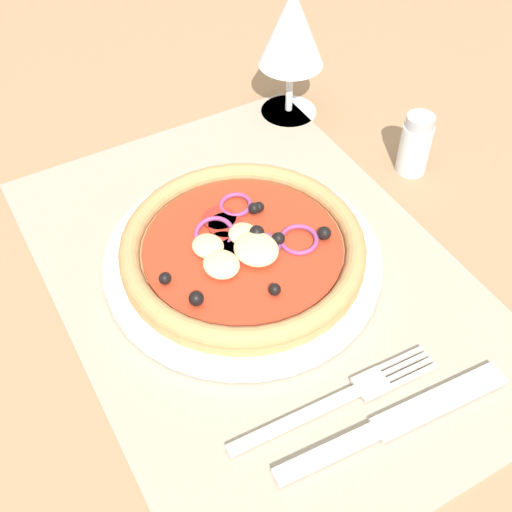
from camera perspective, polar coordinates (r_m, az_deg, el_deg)
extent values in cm
cube|color=#9E7A56|center=(61.10, 0.27, -2.75)|extent=(190.00, 140.00, 2.40)
cube|color=#A39984|center=(60.04, 0.28, -1.89)|extent=(48.42, 33.96, 0.40)
cylinder|color=silver|center=(60.41, -1.12, -0.38)|extent=(25.05, 25.05, 1.17)
cylinder|color=tan|center=(59.61, -1.13, 0.32)|extent=(21.79, 21.79, 1.00)
torus|color=tan|center=(58.98, -1.14, 0.89)|extent=(21.85, 21.85, 1.80)
cylinder|color=#B7381E|center=(59.13, -1.14, 0.75)|extent=(17.87, 17.87, 0.30)
ellipsoid|color=beige|center=(57.98, 0.20, 0.69)|extent=(4.26, 3.84, 1.28)
ellipsoid|color=beige|center=(56.92, -2.98, -0.71)|extent=(3.44, 3.10, 1.03)
ellipsoid|color=beige|center=(58.56, -4.13, 0.87)|extent=(3.05, 2.74, 0.91)
ellipsoid|color=beige|center=(59.49, -0.93, 1.93)|extent=(2.95, 2.66, 0.89)
sphere|color=black|center=(59.19, 0.07, 1.99)|extent=(1.38, 1.38, 1.38)
sphere|color=black|center=(58.88, 1.94, 1.50)|extent=(1.16, 1.16, 1.16)
sphere|color=black|center=(59.58, 5.85, 1.95)|extent=(1.24, 1.24, 1.24)
sphere|color=black|center=(56.29, -7.78, -1.91)|extent=(1.06, 1.06, 1.06)
sphere|color=black|center=(61.86, 0.25, 4.20)|extent=(1.01, 1.01, 1.01)
sphere|color=black|center=(54.47, -5.12, -3.64)|extent=(1.26, 1.26, 1.26)
sphere|color=black|center=(61.66, -0.16, 4.09)|extent=(1.10, 1.10, 1.10)
sphere|color=black|center=(55.03, 1.60, -2.87)|extent=(1.05, 1.05, 1.05)
torus|color=#8E3D75|center=(58.85, 0.60, 1.03)|extent=(3.40, 3.35, 1.28)
torus|color=#8E3D75|center=(59.32, 3.71, 1.38)|extent=(3.60, 3.59, 0.79)
torus|color=#8E3D75|center=(59.84, -3.59, 1.90)|extent=(3.85, 3.73, 1.76)
torus|color=#8E3D75|center=(62.48, -1.76, 4.38)|extent=(3.18, 3.20, 0.72)
cylinder|color=#A3281E|center=(60.66, -2.57, 2.60)|extent=(3.24, 3.24, 0.30)
cylinder|color=#A3281E|center=(59.00, -2.82, 0.97)|extent=(3.06, 3.06, 0.30)
cylinder|color=#A3281E|center=(61.36, -3.15, 3.22)|extent=(3.13, 3.13, 0.30)
cylinder|color=#A3281E|center=(58.39, -1.77, 0.39)|extent=(3.15, 3.15, 0.30)
cube|color=silver|center=(51.49, 3.33, -13.81)|extent=(1.37, 11.19, 0.44)
cube|color=silver|center=(53.75, 9.81, -10.72)|extent=(2.30, 2.61, 0.44)
cube|color=silver|center=(54.82, 13.33, -9.91)|extent=(0.50, 4.33, 0.44)
cube|color=silver|center=(55.04, 12.96, -9.46)|extent=(0.50, 4.33, 0.44)
cube|color=silver|center=(55.27, 12.59, -9.01)|extent=(0.50, 4.33, 0.44)
cube|color=silver|center=(55.50, 12.23, -8.56)|extent=(0.50, 4.33, 0.44)
cube|color=silver|center=(50.32, 6.07, -16.46)|extent=(1.80, 8.46, 0.62)
cube|color=silver|center=(54.09, 15.43, -11.82)|extent=(2.69, 11.70, 0.44)
cylinder|color=silver|center=(79.33, 2.79, 12.29)|extent=(6.40, 6.40, 0.40)
cylinder|color=silver|center=(77.55, 2.88, 14.23)|extent=(0.80, 0.80, 6.00)
cone|color=silver|center=(73.85, 3.10, 18.94)|extent=(7.20, 7.20, 8.50)
cone|color=#D1336B|center=(74.18, 3.08, 18.47)|extent=(5.49, 5.49, 6.29)
cylinder|color=silver|center=(71.36, 13.37, 8.92)|extent=(3.20, 3.20, 5.50)
cylinder|color=#ADADB2|center=(69.39, 13.85, 11.08)|extent=(2.88, 2.88, 1.20)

